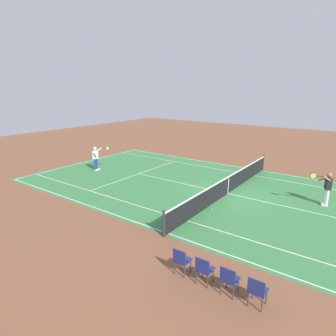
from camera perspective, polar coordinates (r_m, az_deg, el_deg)
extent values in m
plane|color=brown|center=(15.96, 11.75, -4.99)|extent=(60.00, 60.00, 0.00)
cube|color=#387A42|center=(15.96, 11.75, -4.98)|extent=(24.20, 11.40, 0.00)
cube|color=white|center=(23.19, -16.05, 1.19)|extent=(0.05, 11.00, 0.01)
cube|color=white|center=(20.88, 18.01, -0.52)|extent=(23.80, 0.05, 0.01)
cube|color=white|center=(11.56, 0.07, -12.87)|extent=(23.80, 0.05, 0.01)
cube|color=white|center=(19.61, 16.73, -1.44)|extent=(23.80, 0.05, 0.01)
cube|color=white|center=(12.59, 3.84, -10.41)|extent=(23.80, 0.05, 0.01)
cube|color=white|center=(19.28, -5.81, -1.13)|extent=(0.05, 8.22, 0.01)
cube|color=white|center=(15.95, 11.75, -4.97)|extent=(12.80, 0.05, 0.01)
cube|color=white|center=(23.07, -15.82, 1.13)|extent=(0.30, 0.05, 0.01)
cylinder|color=#2D2D33|center=(21.03, 18.39, 1.06)|extent=(0.10, 0.10, 1.08)
cylinder|color=#2D2D33|center=(11.10, -0.85, -11.03)|extent=(0.10, 0.10, 1.08)
cube|color=black|center=(15.81, 11.83, -3.49)|extent=(0.02, 11.60, 0.88)
cube|color=white|center=(15.65, 11.93, -1.73)|extent=(0.04, 11.60, 0.06)
cube|color=white|center=(15.81, 11.83, -3.49)|extent=(0.04, 0.06, 0.88)
cylinder|color=navy|center=(20.44, -14.29, 0.72)|extent=(0.15, 0.15, 0.74)
cube|color=white|center=(20.51, -14.07, -0.38)|extent=(0.30, 0.19, 0.09)
cylinder|color=navy|center=(20.64, -13.95, 0.89)|extent=(0.15, 0.15, 0.74)
cube|color=white|center=(20.71, -13.73, -0.21)|extent=(0.30, 0.19, 0.09)
cube|color=white|center=(20.39, -14.24, 2.57)|extent=(0.35, 0.44, 0.56)
sphere|color=beige|center=(20.30, -14.32, 3.77)|extent=(0.23, 0.23, 0.23)
cylinder|color=beige|center=(20.04, -14.24, 2.73)|extent=(0.41, 0.09, 0.26)
cylinder|color=beige|center=(20.47, -13.47, 3.61)|extent=(0.38, 0.33, 0.30)
cylinder|color=#232326|center=(20.34, -12.64, 3.91)|extent=(0.28, 0.12, 0.04)
torus|color=#232326|center=(20.20, -11.92, 3.87)|extent=(0.31, 0.12, 0.31)
cylinder|color=#C6D84C|center=(20.20, -11.92, 3.87)|extent=(0.26, 0.09, 0.27)
cylinder|color=white|center=(16.05, 28.82, -4.82)|extent=(0.15, 0.15, 0.74)
cube|color=white|center=(16.17, 28.43, -6.16)|extent=(0.30, 0.21, 0.09)
cylinder|color=white|center=(15.83, 29.02, -5.11)|extent=(0.15, 0.15, 0.74)
cube|color=white|center=(15.95, 28.62, -6.47)|extent=(0.30, 0.21, 0.09)
cube|color=black|center=(15.75, 29.23, -2.74)|extent=(0.36, 0.44, 0.56)
sphere|color=#9E704C|center=(15.63, 29.43, -1.23)|extent=(0.23, 0.23, 0.23)
cylinder|color=#9E704C|center=(15.93, 28.44, -1.96)|extent=(0.41, 0.11, 0.26)
cylinder|color=#9E704C|center=(15.35, 29.01, -1.86)|extent=(0.37, 0.34, 0.30)
cylinder|color=#232326|center=(15.19, 27.98, -1.46)|extent=(0.27, 0.14, 0.04)
torus|color=#232326|center=(15.12, 26.91, -1.39)|extent=(0.30, 0.14, 0.31)
cylinder|color=#C6D84C|center=(15.12, 26.91, -1.39)|extent=(0.25, 0.11, 0.27)
sphere|color=#CCE01E|center=(13.72, 8.68, -8.14)|extent=(0.07, 0.07, 0.07)
cylinder|color=#38383D|center=(8.73, 16.54, -22.43)|extent=(0.04, 0.04, 0.44)
cylinder|color=#38383D|center=(8.65, 18.97, -23.04)|extent=(0.04, 0.04, 0.44)
cylinder|color=#38383D|center=(8.46, 15.63, -23.77)|extent=(0.04, 0.04, 0.44)
cylinder|color=#38383D|center=(8.38, 18.16, -24.42)|extent=(0.04, 0.04, 0.44)
cube|color=navy|center=(8.41, 17.47, -22.13)|extent=(0.44, 0.44, 0.04)
cube|color=navy|center=(8.12, 17.11, -21.66)|extent=(0.44, 0.04, 0.40)
cylinder|color=#38383D|center=(8.94, 11.54, -21.04)|extent=(0.04, 0.04, 0.44)
cylinder|color=#38383D|center=(8.83, 13.82, -21.70)|extent=(0.04, 0.04, 0.44)
cylinder|color=#38383D|center=(8.67, 10.47, -22.28)|extent=(0.04, 0.04, 0.44)
cylinder|color=#38383D|center=(8.56, 12.82, -22.98)|extent=(0.04, 0.04, 0.44)
cube|color=navy|center=(8.61, 12.26, -20.72)|extent=(0.44, 0.44, 0.04)
cube|color=navy|center=(8.33, 11.75, -20.21)|extent=(0.44, 0.04, 0.40)
cylinder|color=#38383D|center=(9.21, 6.89, -19.60)|extent=(0.04, 0.04, 0.44)
cylinder|color=#38383D|center=(9.07, 9.00, -20.27)|extent=(0.04, 0.04, 0.44)
cylinder|color=#38383D|center=(8.95, 5.69, -20.72)|extent=(0.04, 0.04, 0.44)
cylinder|color=#38383D|center=(8.81, 7.86, -21.45)|extent=(0.04, 0.04, 0.44)
cube|color=navy|center=(8.87, 7.41, -19.25)|extent=(0.44, 0.44, 0.04)
cube|color=navy|center=(8.60, 6.79, -18.69)|extent=(0.44, 0.04, 0.40)
cylinder|color=#38383D|center=(9.53, 2.61, -18.13)|extent=(0.04, 0.04, 0.44)
cylinder|color=#38383D|center=(9.37, 4.55, -18.81)|extent=(0.04, 0.04, 0.44)
cylinder|color=#38383D|center=(9.28, 1.31, -19.15)|extent=(0.04, 0.04, 0.44)
cylinder|color=#38383D|center=(9.12, 3.29, -19.87)|extent=(0.04, 0.04, 0.44)
cube|color=navy|center=(9.19, 2.96, -17.75)|extent=(0.44, 0.44, 0.04)
cube|color=navy|center=(8.93, 2.25, -17.15)|extent=(0.44, 0.04, 0.40)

